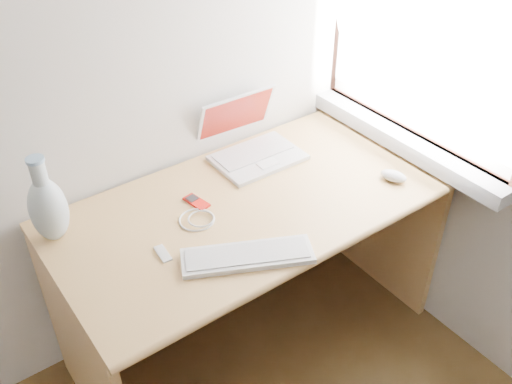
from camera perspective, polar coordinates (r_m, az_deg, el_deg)
window at (r=2.13m, az=16.78°, el=16.50°), size 0.11×0.99×1.10m
desk at (r=2.19m, az=-1.62°, el=-4.18°), size 1.41×0.70×0.74m
laptop at (r=2.21m, az=-0.49°, el=4.91°), size 0.34×0.28×0.23m
external_keyboard at (r=1.76m, az=-0.86°, el=-6.39°), size 0.42×0.29×0.02m
mouse at (r=2.15m, az=13.60°, el=1.58°), size 0.09×0.11×0.03m
ipod at (r=1.99m, az=-5.97°, el=-0.99°), size 0.06×0.11×0.01m
cable_coil at (r=1.92m, az=-5.93°, el=-2.77°), size 0.12×0.12×0.01m
remote at (r=1.80m, az=-9.29°, el=-6.09°), size 0.04×0.08×0.01m
vase at (r=1.88m, az=-20.09°, el=-1.45°), size 0.12×0.12×0.30m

